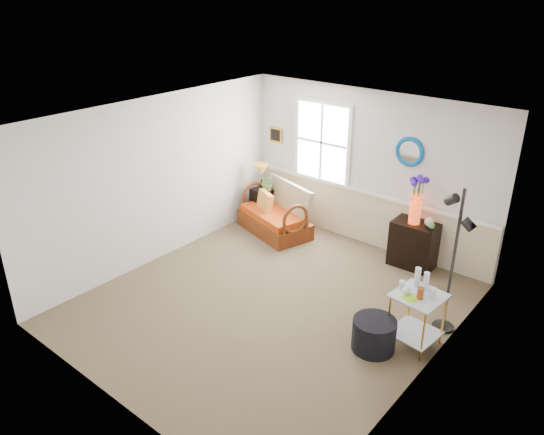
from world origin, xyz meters
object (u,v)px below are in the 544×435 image
Objects in this scene: loveseat at (275,210)px; side_table at (416,319)px; lamp_stand at (263,205)px; cabinet at (414,244)px; floor_lamp at (453,262)px; ottoman at (374,335)px.

loveseat is 3.61m from side_table.
lamp_stand is 2.93m from cabinet.
lamp_stand is 4.16m from side_table.
side_table reaches higher than lamp_stand.
loveseat is at bearing -171.18° from cabinet.
lamp_stand is 0.86× the size of cabinet.
loveseat is at bearing -171.00° from floor_lamp.
floor_lamp reaches higher than cabinet.
lamp_stand is 4.18m from floor_lamp.
side_table is (0.91, -1.81, -0.01)m from cabinet.
cabinet is at bearing 27.00° from loveseat.
floor_lamp is (3.99, -1.07, 0.66)m from lamp_stand.
loveseat is 1.89× the size of side_table.
side_table is 0.36× the size of floor_lamp.
side_table is at bearing -22.84° from lamp_stand.
cabinet is 2.03m from side_table.
loveseat is at bearing 149.47° from ottoman.
cabinet is (2.44, 0.45, -0.07)m from loveseat.
lamp_stand is at bearing -172.83° from floor_lamp.
cabinet is 1.38× the size of ottoman.
side_table is 0.84m from floor_lamp.
floor_lamp is (3.50, -0.82, 0.53)m from loveseat.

